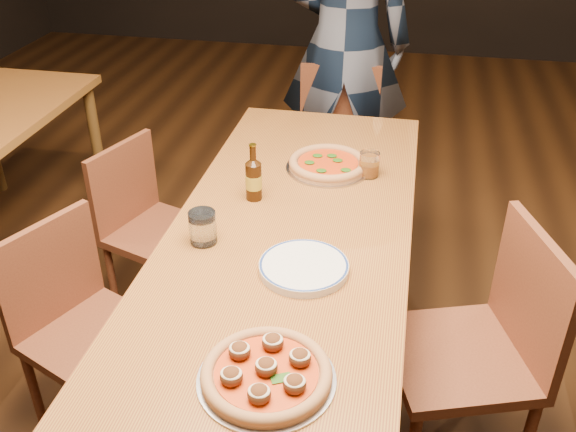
% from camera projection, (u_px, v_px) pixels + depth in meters
% --- Properties ---
extents(ground, '(9.00, 9.00, 0.00)m').
position_uv_depth(ground, '(290.00, 386.00, 2.54)').
color(ground, black).
extents(table_main, '(0.80, 2.00, 0.75)m').
position_uv_depth(table_main, '(291.00, 244.00, 2.19)').
color(table_main, maroon).
rests_on(table_main, ground).
extents(chair_main_nw, '(0.51, 0.51, 0.84)m').
position_uv_depth(chair_main_nw, '(94.00, 336.00, 2.18)').
color(chair_main_nw, '#582717').
rests_on(chair_main_nw, ground).
extents(chair_main_sw, '(0.48, 0.48, 0.81)m').
position_uv_depth(chair_main_sw, '(160.00, 232.00, 2.75)').
color(chair_main_sw, '#582717').
rests_on(chair_main_sw, ground).
extents(chair_main_e, '(0.55, 0.55, 0.93)m').
position_uv_depth(chair_main_e, '(458.00, 355.00, 2.03)').
color(chair_main_e, '#582717').
rests_on(chair_main_e, ground).
extents(chair_end, '(0.45, 0.45, 0.89)m').
position_uv_depth(chair_end, '(336.00, 153.00, 3.32)').
color(chair_end, '#582717').
rests_on(chair_end, ground).
extents(pizza_meatball, '(0.34, 0.34, 0.06)m').
position_uv_depth(pizza_meatball, '(266.00, 373.00, 1.54)').
color(pizza_meatball, '#B7B7BF').
rests_on(pizza_meatball, table_main).
extents(pizza_margherita, '(0.33, 0.33, 0.04)m').
position_uv_depth(pizza_margherita, '(328.00, 164.00, 2.50)').
color(pizza_margherita, '#B7B7BF').
rests_on(pizza_margherita, table_main).
extents(plate_stack, '(0.27, 0.27, 0.03)m').
position_uv_depth(plate_stack, '(304.00, 268.00, 1.93)').
color(plate_stack, white).
rests_on(plate_stack, table_main).
extents(beer_bottle, '(0.06, 0.06, 0.21)m').
position_uv_depth(beer_bottle, '(254.00, 180.00, 2.27)').
color(beer_bottle, black).
rests_on(beer_bottle, table_main).
extents(water_glass, '(0.09, 0.09, 0.11)m').
position_uv_depth(water_glass, '(203.00, 227.00, 2.04)').
color(water_glass, white).
rests_on(water_glass, table_main).
extents(amber_glass, '(0.08, 0.08, 0.10)m').
position_uv_depth(amber_glass, '(369.00, 164.00, 2.44)').
color(amber_glass, '#A85713').
rests_on(amber_glass, table_main).
extents(diner, '(0.71, 0.49, 1.87)m').
position_uv_depth(diner, '(346.00, 44.00, 3.31)').
color(diner, black).
rests_on(diner, ground).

